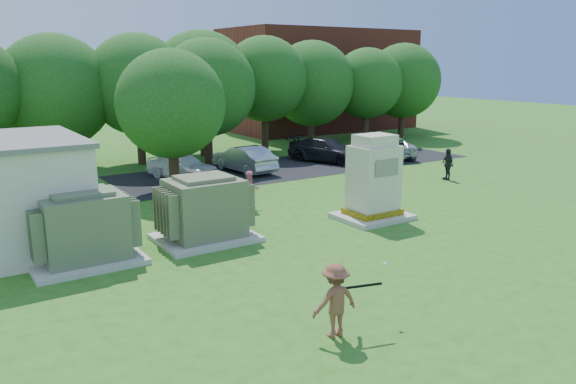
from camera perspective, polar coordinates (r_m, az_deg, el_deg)
ground at (r=15.93m, az=7.95°, el=-7.32°), size 120.00×120.00×0.00m
brick_building at (r=47.31m, az=3.09°, el=11.30°), size 15.00×8.00×8.00m
parking_strip at (r=30.42m, az=1.26°, el=2.69°), size 20.00×6.00×0.01m
transformer_left at (r=16.68m, az=-20.08°, el=-3.56°), size 3.00×2.40×2.07m
transformer_right at (r=17.81m, az=-8.46°, el=-1.85°), size 3.00×2.40×2.07m
generator_cabinet at (r=20.16m, az=8.68°, el=0.96°), size 2.49×2.04×3.04m
picnic_table at (r=22.80m, az=-7.15°, el=0.32°), size 1.91×1.43×0.82m
batter at (r=11.68m, az=4.81°, el=-10.92°), size 1.05×0.65×1.58m
person_at_picnic at (r=21.42m, az=-3.83°, el=0.19°), size 0.75×0.60×1.48m
person_walking_right at (r=27.76m, az=15.90°, el=2.74°), size 0.63×0.95×1.51m
car_white at (r=27.49m, az=-10.71°, el=2.67°), size 2.89×4.02×1.27m
car_silver_a at (r=28.75m, az=-4.48°, el=3.39°), size 1.79×4.19×1.34m
car_dark at (r=31.61m, az=3.98°, el=4.28°), size 3.49×4.96×1.33m
car_silver_b at (r=33.64m, az=10.09°, el=4.57°), size 3.52×4.91×1.24m
batting_equipment at (r=11.87m, az=7.52°, el=-9.11°), size 1.53×0.48×0.27m
tree_row at (r=31.92m, az=-11.88°, el=10.42°), size 41.30×13.30×7.30m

